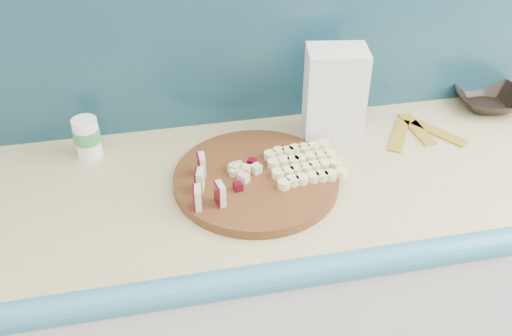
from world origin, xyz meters
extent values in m
cube|color=white|center=(0.10, 1.50, 0.44)|extent=(2.20, 0.60, 0.88)
cube|color=tan|center=(0.10, 1.50, 0.90)|extent=(2.20, 0.60, 0.03)
cube|color=teal|center=(0.10, 1.20, 0.90)|extent=(2.20, 0.06, 0.03)
cube|color=teal|center=(0.10, 1.79, 1.16)|extent=(2.20, 0.02, 0.50)
cylinder|color=#4A2B0F|center=(-0.02, 1.50, 0.92)|extent=(0.41, 0.41, 0.02)
cube|color=beige|center=(-0.16, 1.41, 0.96)|extent=(0.02, 0.03, 0.05)
cube|color=#490510|center=(-0.17, 1.41, 0.96)|extent=(0.01, 0.03, 0.05)
cube|color=beige|center=(-0.15, 1.47, 0.96)|extent=(0.02, 0.03, 0.05)
cube|color=#490510|center=(-0.16, 1.47, 0.96)|extent=(0.01, 0.03, 0.05)
cube|color=beige|center=(-0.14, 1.53, 0.96)|extent=(0.02, 0.03, 0.05)
cube|color=#490510|center=(-0.15, 1.52, 0.96)|extent=(0.01, 0.03, 0.05)
cube|color=beige|center=(-0.11, 1.41, 0.96)|extent=(0.02, 0.03, 0.05)
cube|color=#490510|center=(-0.12, 1.41, 0.96)|extent=(0.01, 0.03, 0.05)
cube|color=beige|center=(-0.03, 1.49, 0.94)|extent=(0.02, 0.02, 0.02)
cube|color=beige|center=(-0.03, 1.50, 0.94)|extent=(0.02, 0.02, 0.02)
cube|color=#490510|center=(-0.03, 1.52, 0.94)|extent=(0.02, 0.02, 0.02)
cube|color=beige|center=(-0.04, 1.50, 0.94)|extent=(0.02, 0.02, 0.02)
cube|color=beige|center=(-0.05, 1.51, 0.94)|extent=(0.02, 0.02, 0.02)
cube|color=beige|center=(-0.06, 1.50, 0.94)|extent=(0.02, 0.02, 0.02)
cube|color=beige|center=(-0.05, 1.49, 0.94)|extent=(0.02, 0.02, 0.02)
cube|color=beige|center=(-0.05, 1.48, 0.94)|extent=(0.02, 0.02, 0.02)
cube|color=#490510|center=(-0.04, 1.47, 0.94)|extent=(0.02, 0.02, 0.02)
cube|color=beige|center=(-0.03, 1.48, 0.94)|extent=(0.02, 0.02, 0.02)
cube|color=beige|center=(-0.02, 1.48, 0.94)|extent=(0.02, 0.02, 0.02)
cylinder|color=#F8ED98|center=(0.04, 1.44, 0.94)|extent=(0.03, 0.03, 0.02)
cylinder|color=#F8ED98|center=(0.06, 1.44, 0.94)|extent=(0.03, 0.03, 0.02)
cylinder|color=#F8ED98|center=(0.08, 1.45, 0.94)|extent=(0.03, 0.03, 0.02)
cylinder|color=#F8ED98|center=(0.10, 1.45, 0.94)|extent=(0.03, 0.03, 0.02)
cylinder|color=#F8ED98|center=(0.13, 1.45, 0.94)|extent=(0.03, 0.03, 0.02)
cylinder|color=#F8ED98|center=(0.15, 1.45, 0.94)|extent=(0.03, 0.03, 0.02)
cylinder|color=#F8ED98|center=(0.17, 1.45, 0.94)|extent=(0.03, 0.03, 0.02)
cylinder|color=#F8ED98|center=(0.03, 1.48, 0.94)|extent=(0.03, 0.03, 0.02)
cylinder|color=#F8ED98|center=(0.06, 1.48, 0.94)|extent=(0.03, 0.03, 0.02)
cylinder|color=#F8ED98|center=(0.08, 1.48, 0.94)|extent=(0.03, 0.03, 0.02)
cylinder|color=#F8ED98|center=(0.10, 1.49, 0.94)|extent=(0.03, 0.03, 0.02)
cylinder|color=#F8ED98|center=(0.12, 1.49, 0.94)|extent=(0.03, 0.03, 0.02)
cylinder|color=#F8ED98|center=(0.15, 1.49, 0.94)|extent=(0.03, 0.03, 0.02)
cylinder|color=#F8ED98|center=(0.17, 1.49, 0.94)|extent=(0.03, 0.03, 0.02)
cylinder|color=#F8ED98|center=(0.03, 1.52, 0.94)|extent=(0.03, 0.03, 0.02)
cylinder|color=#F8ED98|center=(0.05, 1.52, 0.94)|extent=(0.03, 0.03, 0.02)
cylinder|color=#F8ED98|center=(0.08, 1.52, 0.94)|extent=(0.03, 0.03, 0.02)
cylinder|color=#F8ED98|center=(0.10, 1.52, 0.94)|extent=(0.03, 0.03, 0.02)
cylinder|color=#F8ED98|center=(0.12, 1.53, 0.94)|extent=(0.03, 0.03, 0.02)
cylinder|color=#F8ED98|center=(0.14, 1.53, 0.94)|extent=(0.03, 0.03, 0.02)
cylinder|color=#F8ED98|center=(0.17, 1.53, 0.94)|extent=(0.03, 0.03, 0.02)
cylinder|color=#F8ED98|center=(0.03, 1.56, 0.94)|extent=(0.03, 0.03, 0.02)
cylinder|color=#F8ED98|center=(0.05, 1.56, 0.94)|extent=(0.03, 0.03, 0.02)
cylinder|color=#F8ED98|center=(0.07, 1.56, 0.94)|extent=(0.03, 0.03, 0.02)
cylinder|color=#F8ED98|center=(0.10, 1.56, 0.94)|extent=(0.03, 0.03, 0.02)
cylinder|color=#F8ED98|center=(0.12, 1.56, 0.94)|extent=(0.03, 0.03, 0.02)
cylinder|color=#F8ED98|center=(0.14, 1.57, 0.94)|extent=(0.03, 0.03, 0.02)
cylinder|color=#F8ED98|center=(0.16, 1.57, 0.94)|extent=(0.03, 0.03, 0.02)
imported|color=black|center=(0.70, 1.71, 0.93)|extent=(0.22, 0.22, 0.05)
cube|color=silver|center=(0.21, 1.65, 1.03)|extent=(0.16, 0.13, 0.25)
cylinder|color=white|center=(-0.40, 1.69, 0.96)|extent=(0.06, 0.06, 0.11)
cylinder|color=green|center=(-0.40, 1.69, 0.97)|extent=(0.06, 0.06, 0.04)
cube|color=gold|center=(0.39, 1.62, 0.91)|extent=(0.11, 0.15, 0.01)
cube|color=gold|center=(0.45, 1.64, 0.91)|extent=(0.04, 0.16, 0.01)
cube|color=gold|center=(0.50, 1.61, 0.91)|extent=(0.11, 0.15, 0.01)
camera|label=1|loc=(-0.23, 0.47, 1.73)|focal=40.00mm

